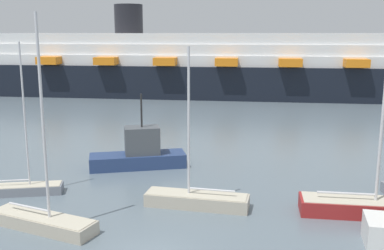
{
  "coord_description": "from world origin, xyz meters",
  "views": [
    {
      "loc": [
        4.53,
        -18.01,
        10.04
      ],
      "look_at": [
        0.0,
        13.39,
        3.47
      ],
      "focal_mm": 42.0,
      "sensor_mm": 36.0,
      "label": 1
    }
  ],
  "objects_px": {
    "fishing_boat_2": "(139,153)",
    "sailboat_4": "(197,198)",
    "sailboat_0": "(24,187)",
    "sailboat_1": "(365,204)",
    "cruise_ship": "(228,67)",
    "sailboat_2": "(43,219)"
  },
  "relations": [
    {
      "from": "fishing_boat_2",
      "to": "sailboat_4",
      "type": "bearing_deg",
      "value": -72.61
    },
    {
      "from": "sailboat_1",
      "to": "sailboat_2",
      "type": "height_order",
      "value": "sailboat_1"
    },
    {
      "from": "sailboat_1",
      "to": "cruise_ship",
      "type": "relative_size",
      "value": 0.15
    },
    {
      "from": "sailboat_0",
      "to": "sailboat_1",
      "type": "distance_m",
      "value": 20.56
    },
    {
      "from": "sailboat_1",
      "to": "sailboat_4",
      "type": "distance_m",
      "value": 9.45
    },
    {
      "from": "sailboat_0",
      "to": "cruise_ship",
      "type": "distance_m",
      "value": 48.39
    },
    {
      "from": "sailboat_0",
      "to": "sailboat_2",
      "type": "relative_size",
      "value": 0.86
    },
    {
      "from": "sailboat_1",
      "to": "cruise_ship",
      "type": "xyz_separation_m",
      "value": [
        -10.77,
        47.64,
        3.92
      ]
    },
    {
      "from": "sailboat_0",
      "to": "sailboat_2",
      "type": "xyz_separation_m",
      "value": [
        3.57,
        -4.68,
        0.09
      ]
    },
    {
      "from": "sailboat_2",
      "to": "cruise_ship",
      "type": "xyz_separation_m",
      "value": [
        6.21,
        51.89,
        4.03
      ]
    },
    {
      "from": "sailboat_0",
      "to": "sailboat_1",
      "type": "bearing_deg",
      "value": -17.54
    },
    {
      "from": "sailboat_0",
      "to": "sailboat_4",
      "type": "xyz_separation_m",
      "value": [
        11.11,
        -0.56,
        0.06
      ]
    },
    {
      "from": "sailboat_0",
      "to": "sailboat_4",
      "type": "distance_m",
      "value": 11.12
    },
    {
      "from": "sailboat_0",
      "to": "fishing_boat_2",
      "type": "bearing_deg",
      "value": 32.86
    },
    {
      "from": "sailboat_1",
      "to": "sailboat_2",
      "type": "xyz_separation_m",
      "value": [
        -16.98,
        -4.24,
        -0.11
      ]
    },
    {
      "from": "sailboat_0",
      "to": "sailboat_4",
      "type": "bearing_deg",
      "value": -19.19
    },
    {
      "from": "sailboat_4",
      "to": "sailboat_2",
      "type": "bearing_deg",
      "value": 33.14
    },
    {
      "from": "sailboat_1",
      "to": "cruise_ship",
      "type": "height_order",
      "value": "cruise_ship"
    },
    {
      "from": "sailboat_4",
      "to": "cruise_ship",
      "type": "bearing_deg",
      "value": -83.94
    },
    {
      "from": "fishing_boat_2",
      "to": "sailboat_0",
      "type": "bearing_deg",
      "value": -149.92
    },
    {
      "from": "cruise_ship",
      "to": "sailboat_1",
      "type": "bearing_deg",
      "value": -77.65
    },
    {
      "from": "sailboat_2",
      "to": "cruise_ship",
      "type": "relative_size",
      "value": 0.12
    }
  ]
}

